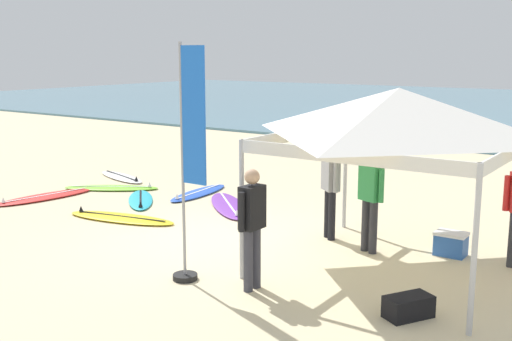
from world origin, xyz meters
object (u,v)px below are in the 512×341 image
object	(u,v)px
surfboard_white	(122,177)
surfboard_red	(45,197)
surfboard_lime	(112,188)
banner_flag	(189,174)
person_green	(370,194)
surfboard_blue	(198,193)
canopy_tent	(398,113)
cooler_box	(451,244)
surfboard_yellow	(121,218)
person_black	(252,221)
person_grey	(330,184)
gear_bag_near_tent	(408,307)
surfboard_cyan	(141,200)
surfboard_purple	(229,205)

from	to	relation	value
surfboard_white	surfboard_red	bearing A→B (deg)	-84.38
surfboard_lime	banner_flag	distance (m)	6.81
surfboard_red	person_green	world-z (taller)	person_green
surfboard_red	surfboard_blue	size ratio (longest dim) A/B	1.17
person_green	banner_flag	size ratio (longest dim) A/B	0.50
canopy_tent	cooler_box	distance (m)	2.53
surfboard_red	cooler_box	xyz separation A→B (m)	(8.84, 1.20, 0.16)
surfboard_yellow	surfboard_red	world-z (taller)	same
surfboard_lime	surfboard_white	bearing A→B (deg)	126.63
banner_flag	cooler_box	size ratio (longest dim) A/B	6.80
person_black	surfboard_lime	bearing A→B (deg)	152.72
surfboard_red	person_grey	distance (m)	6.90
gear_bag_near_tent	person_grey	bearing A→B (deg)	134.76
surfboard_cyan	surfboard_purple	distance (m)	2.04
surfboard_purple	gear_bag_near_tent	world-z (taller)	gear_bag_near_tent
canopy_tent	gear_bag_near_tent	world-z (taller)	canopy_tent
surfboard_white	surfboard_lime	distance (m)	1.33
surfboard_blue	person_grey	distance (m)	4.48
surfboard_purple	surfboard_lime	bearing A→B (deg)	-176.39
cooler_box	surfboard_cyan	bearing A→B (deg)	-178.39
surfboard_blue	gear_bag_near_tent	size ratio (longest dim) A/B	3.51
surfboard_cyan	person_grey	xyz separation A→B (m)	(4.77, -0.10, 0.95)
surfboard_lime	cooler_box	distance (m)	8.31
banner_flag	cooler_box	world-z (taller)	banner_flag
cooler_box	surfboard_lime	bearing A→B (deg)	177.93
person_grey	cooler_box	xyz separation A→B (m)	(2.07, 0.29, -0.79)
surfboard_red	person_black	bearing A→B (deg)	-14.69
person_grey	person_black	size ratio (longest dim) A/B	1.00
cooler_box	banner_flag	bearing A→B (deg)	-129.55
surfboard_blue	banner_flag	size ratio (longest dim) A/B	0.62
surfboard_lime	gear_bag_near_tent	xyz separation A→B (m)	(8.63, -3.01, 0.10)
gear_bag_near_tent	surfboard_lime	bearing A→B (deg)	160.79
surfboard_red	gear_bag_near_tent	world-z (taller)	gear_bag_near_tent
surfboard_blue	gear_bag_near_tent	world-z (taller)	gear_bag_near_tent
surfboard_yellow	person_black	world-z (taller)	person_black
surfboard_white	banner_flag	distance (m)	8.04
surfboard_cyan	person_black	size ratio (longest dim) A/B	1.02
cooler_box	person_black	bearing A→B (deg)	-120.72
surfboard_white	person_black	world-z (taller)	person_black
surfboard_white	person_black	distance (m)	8.57
surfboard_lime	person_black	distance (m)	7.36
surfboard_cyan	surfboard_blue	size ratio (longest dim) A/B	0.82
surfboard_purple	person_black	xyz separation A→B (m)	(3.11, -3.56, 0.95)
person_grey	surfboard_lime	bearing A→B (deg)	174.59
person_black	surfboard_white	bearing A→B (deg)	148.79
banner_flag	surfboard_yellow	bearing A→B (deg)	151.99
surfboard_blue	canopy_tent	bearing A→B (deg)	-21.16
canopy_tent	banner_flag	size ratio (longest dim) A/B	1.00
gear_bag_near_tent	cooler_box	size ratio (longest dim) A/B	1.20
cooler_box	surfboard_yellow	bearing A→B (deg)	-165.96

